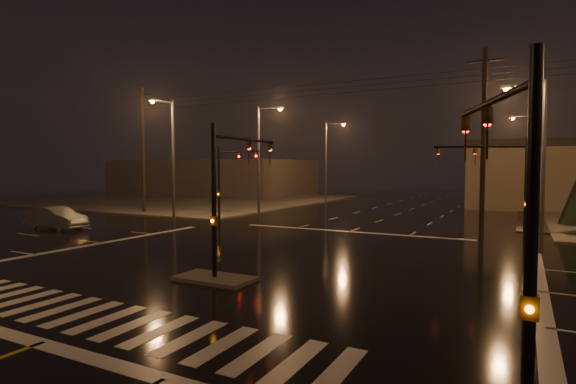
# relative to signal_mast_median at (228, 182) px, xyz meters

# --- Properties ---
(ground) EXTENTS (140.00, 140.00, 0.00)m
(ground) POSITION_rel_signal_mast_median_xyz_m (-0.00, 3.07, -3.75)
(ground) COLOR black
(ground) RESTS_ON ground
(sidewalk_nw) EXTENTS (36.00, 36.00, 0.12)m
(sidewalk_nw) POSITION_rel_signal_mast_median_xyz_m (-30.00, 33.07, -3.69)
(sidewalk_nw) COLOR #4E4B45
(sidewalk_nw) RESTS_ON ground
(median_island) EXTENTS (3.00, 1.60, 0.15)m
(median_island) POSITION_rel_signal_mast_median_xyz_m (-0.00, -0.93, -3.68)
(median_island) COLOR #4E4B45
(median_island) RESTS_ON ground
(crosswalk) EXTENTS (15.00, 2.60, 0.01)m
(crosswalk) POSITION_rel_signal_mast_median_xyz_m (-0.00, -5.93, -3.75)
(crosswalk) COLOR beige
(crosswalk) RESTS_ON ground
(stop_bar_near) EXTENTS (16.00, 0.50, 0.01)m
(stop_bar_near) POSITION_rel_signal_mast_median_xyz_m (-0.00, -7.93, -3.75)
(stop_bar_near) COLOR beige
(stop_bar_near) RESTS_ON ground
(stop_bar_far) EXTENTS (16.00, 0.50, 0.01)m
(stop_bar_far) POSITION_rel_signal_mast_median_xyz_m (-0.00, 14.07, -3.75)
(stop_bar_far) COLOR beige
(stop_bar_far) RESTS_ON ground
(commercial_block) EXTENTS (30.00, 18.00, 5.60)m
(commercial_block) POSITION_rel_signal_mast_median_xyz_m (-35.00, 45.07, -0.95)
(commercial_block) COLOR #403B38
(commercial_block) RESTS_ON ground
(signal_mast_median) EXTENTS (0.25, 4.59, 6.00)m
(signal_mast_median) POSITION_rel_signal_mast_median_xyz_m (0.00, 0.00, 0.00)
(signal_mast_median) COLOR black
(signal_mast_median) RESTS_ON ground
(signal_mast_ne) EXTENTS (4.84, 1.86, 6.00)m
(signal_mast_ne) POSITION_rel_signal_mast_median_xyz_m (9.50, 13.21, 0.04)
(signal_mast_ne) COLOR black
(signal_mast_ne) RESTS_ON ground
(signal_mast_nw) EXTENTS (4.84, 1.86, 6.00)m
(signal_mast_nw) POSITION_rel_signal_mast_median_xyz_m (-9.50, 13.21, 0.04)
(signal_mast_nw) COLOR black
(signal_mast_nw) RESTS_ON ground
(signal_mast_se) EXTENTS (1.55, 3.87, 6.00)m
(signal_mast_se) POSITION_rel_signal_mast_median_xyz_m (10.23, -6.68, -0.04)
(signal_mast_se) COLOR black
(signal_mast_se) RESTS_ON ground
(streetlight_1) EXTENTS (2.77, 0.32, 10.00)m
(streetlight_1) POSITION_rel_signal_mast_median_xyz_m (-11.18, 21.07, 2.05)
(streetlight_1) COLOR #38383A
(streetlight_1) RESTS_ON ground
(streetlight_2) EXTENTS (2.77, 0.32, 10.00)m
(streetlight_2) POSITION_rel_signal_mast_median_xyz_m (-11.18, 37.07, 2.05)
(streetlight_2) COLOR #38383A
(streetlight_2) RESTS_ON ground
(streetlight_3) EXTENTS (2.77, 0.32, 10.00)m
(streetlight_3) POSITION_rel_signal_mast_median_xyz_m (11.18, 19.07, 2.05)
(streetlight_3) COLOR #38383A
(streetlight_3) RESTS_ON ground
(streetlight_4) EXTENTS (2.77, 0.32, 10.00)m
(streetlight_4) POSITION_rel_signal_mast_median_xyz_m (11.18, 39.07, 2.05)
(streetlight_4) COLOR #38383A
(streetlight_4) RESTS_ON ground
(streetlight_5) EXTENTS (0.32, 2.77, 10.00)m
(streetlight_5) POSITION_rel_signal_mast_median_xyz_m (-16.00, 14.26, 2.05)
(streetlight_5) COLOR #38383A
(streetlight_5) RESTS_ON ground
(utility_pole_0) EXTENTS (2.20, 0.32, 12.00)m
(utility_pole_0) POSITION_rel_signal_mast_median_xyz_m (-22.00, 17.07, 2.38)
(utility_pole_0) COLOR black
(utility_pole_0) RESTS_ON ground
(utility_pole_1) EXTENTS (2.20, 0.32, 12.00)m
(utility_pole_1) POSITION_rel_signal_mast_median_xyz_m (8.00, 17.07, 2.38)
(utility_pole_1) COLOR black
(utility_pole_1) RESTS_ON ground
(car_crossing) EXTENTS (4.82, 1.77, 1.58)m
(car_crossing) POSITION_rel_signal_mast_median_xyz_m (-18.90, 5.75, -2.96)
(car_crossing) COLOR slate
(car_crossing) RESTS_ON ground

